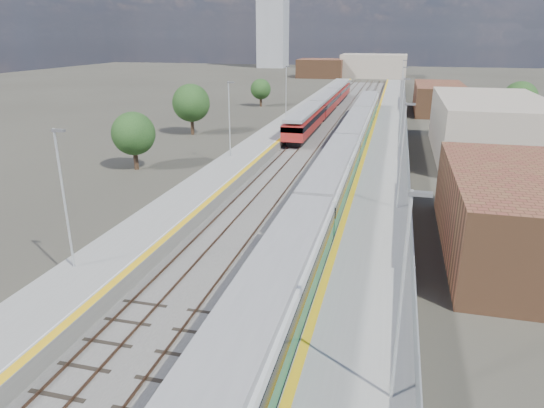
% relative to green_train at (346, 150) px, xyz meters
% --- Properties ---
extents(ground, '(320.00, 320.00, 0.00)m').
position_rel_green_train_xyz_m(ground, '(-1.50, 15.28, -2.19)').
color(ground, '#47443A').
rests_on(ground, ground).
extents(ballast_bed, '(10.50, 155.00, 0.06)m').
position_rel_green_train_xyz_m(ballast_bed, '(-3.75, 17.78, -2.16)').
color(ballast_bed, '#565451').
rests_on(ballast_bed, ground).
extents(tracks, '(8.96, 160.00, 0.17)m').
position_rel_green_train_xyz_m(tracks, '(-3.15, 19.46, -2.08)').
color(tracks, '#4C3323').
rests_on(tracks, ground).
extents(platform_right, '(4.70, 155.00, 8.52)m').
position_rel_green_train_xyz_m(platform_right, '(3.78, 17.78, -1.65)').
color(platform_right, slate).
rests_on(platform_right, ground).
extents(platform_left, '(4.30, 155.00, 8.52)m').
position_rel_green_train_xyz_m(platform_left, '(-10.55, 17.77, -1.67)').
color(platform_left, slate).
rests_on(platform_left, ground).
extents(buildings, '(72.00, 185.50, 40.00)m').
position_rel_green_train_xyz_m(buildings, '(-19.62, 103.88, 8.52)').
color(buildings, brown).
rests_on(buildings, ground).
extents(green_train, '(2.82, 78.54, 3.10)m').
position_rel_green_train_xyz_m(green_train, '(0.00, 0.00, 0.00)').
color(green_train, black).
rests_on(green_train, ground).
extents(red_train, '(2.71, 54.94, 3.42)m').
position_rel_green_train_xyz_m(red_train, '(-7.00, 34.87, -0.17)').
color(red_train, black).
rests_on(red_train, ground).
extents(tree_a, '(4.26, 4.26, 5.77)m').
position_rel_green_train_xyz_m(tree_a, '(-20.39, -4.49, 1.44)').
color(tree_a, '#382619').
rests_on(tree_a, ground).
extents(tree_b, '(4.98, 4.98, 6.75)m').
position_rel_green_train_xyz_m(tree_b, '(-22.02, 13.60, 2.06)').
color(tree_b, '#382619').
rests_on(tree_b, ground).
extents(tree_c, '(3.77, 3.77, 5.11)m').
position_rel_green_train_xyz_m(tree_c, '(-20.33, 42.13, 1.02)').
color(tree_c, '#382619').
rests_on(tree_c, ground).
extents(tree_d, '(4.86, 4.86, 6.59)m').
position_rel_green_train_xyz_m(tree_d, '(21.63, 30.43, 1.96)').
color(tree_d, '#382619').
rests_on(tree_d, ground).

